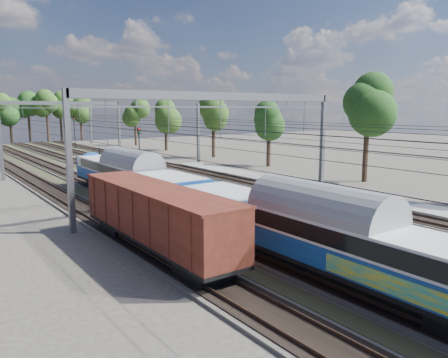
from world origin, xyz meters
TOP-DOWN VIEW (x-y plane):
  - track_bed at (-0.00, 45.00)m, footprint 21.00×130.00m
  - platform at (12.00, 20.00)m, footprint 3.00×70.00m
  - catenary at (0.33, 52.69)m, footprint 25.65×130.00m
  - tree_belt at (8.36, 90.80)m, footprint 39.08×100.60m
  - emu_train at (-4.50, 15.25)m, footprint 2.98×62.93m
  - freight_boxcar at (-9.00, 23.38)m, footprint 2.81×13.55m
  - worker at (5.31, 71.28)m, footprint 0.43×0.60m
  - signal_near at (1.57, 48.14)m, footprint 0.40×0.36m
  - signal_far at (6.94, 89.35)m, footprint 0.41×0.37m

SIDE VIEW (x-z plane):
  - track_bed at x=0.00m, z-range -0.07..0.27m
  - platform at x=12.00m, z-range 0.00..0.30m
  - worker at x=5.31m, z-range 0.00..1.57m
  - freight_boxcar at x=-9.00m, z-range 0.38..3.88m
  - emu_train at x=-4.50m, z-range 0.39..4.74m
  - signal_near at x=1.57m, z-range 0.75..6.43m
  - signal_far at x=6.94m, z-range 0.80..6.85m
  - catenary at x=0.33m, z-range 1.90..10.90m
  - tree_belt at x=8.36m, z-range 2.35..14.43m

